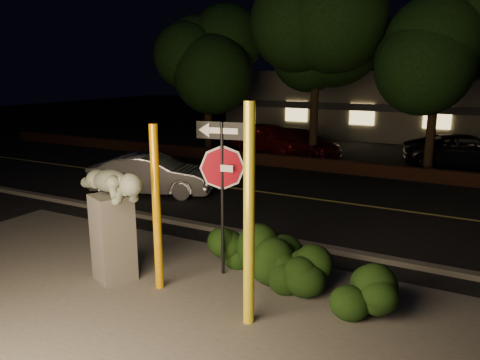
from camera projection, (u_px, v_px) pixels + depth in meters
name	position (u px, v px, depth m)	size (l,w,h in m)	color
ground	(347.00, 181.00, 17.59)	(90.00, 90.00, 0.00)	black
patio	(172.00, 309.00, 8.16)	(14.00, 6.00, 0.02)	#4C4944
road	(321.00, 200.00, 15.01)	(80.00, 8.00, 0.01)	black
lane_marking	(321.00, 200.00, 15.01)	(80.00, 0.12, 0.01)	tan
curb	(266.00, 238.00, 11.49)	(80.00, 0.25, 0.12)	#4C4944
brick_wall	(356.00, 168.00, 18.64)	(40.00, 0.35, 0.50)	#462316
parking_lot	(385.00, 153.00, 23.58)	(40.00, 12.00, 0.01)	black
building	(413.00, 103.00, 29.97)	(22.00, 10.20, 4.00)	slate
tree_far_a	(207.00, 43.00, 22.61)	(4.60, 4.60, 7.43)	black
tree_far_b	(317.00, 23.00, 20.09)	(5.20, 5.20, 8.41)	black
tree_far_c	(441.00, 27.00, 17.53)	(4.80, 4.80, 7.84)	black
yellow_pole_left	(157.00, 209.00, 8.62)	(0.16, 0.16, 3.16)	#F7A708
yellow_pole_right	(249.00, 218.00, 7.34)	(0.18, 0.18, 3.64)	yellow
signpost	(222.00, 168.00, 9.08)	(1.05, 0.20, 3.12)	black
sculpture	(112.00, 211.00, 9.00)	(2.13, 1.35, 2.34)	#4C4944
hedge_center	(253.00, 247.00, 9.58)	(2.12, 0.99, 1.10)	black
hedge_right	(291.00, 263.00, 8.91)	(1.55, 0.83, 1.01)	black
hedge_far_right	(361.00, 287.00, 7.98)	(1.36, 0.85, 0.94)	black
silver_sedan	(152.00, 175.00, 15.61)	(1.43, 4.09, 1.35)	#B4B3B9
parked_car_red	(270.00, 138.00, 23.47)	(1.77, 4.41, 1.50)	maroon
parked_car_darkred	(297.00, 142.00, 22.62)	(1.85, 4.56, 1.32)	#460D13
parked_car_dark	(469.00, 152.00, 19.47)	(2.40, 5.20, 1.45)	black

